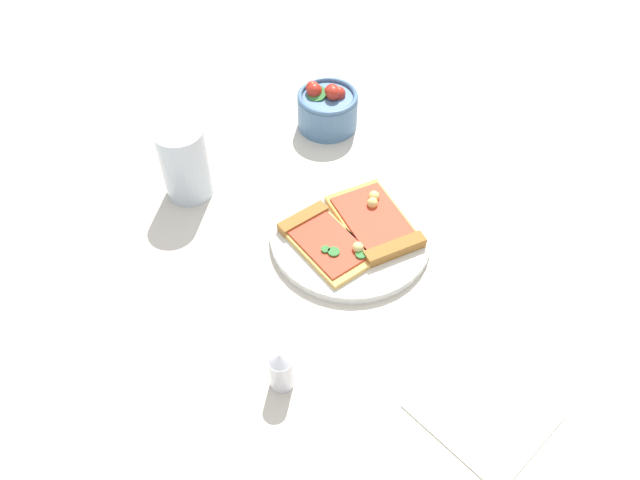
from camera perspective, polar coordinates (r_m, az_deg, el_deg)
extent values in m
plane|color=beige|center=(0.90, 2.20, 0.32)|extent=(2.40, 2.40, 0.00)
cylinder|color=silver|center=(0.89, 2.82, 0.40)|extent=(0.23, 0.23, 0.01)
cube|color=#E5B256|center=(0.86, 0.65, -0.40)|extent=(0.11, 0.15, 0.01)
cube|color=#A36B2D|center=(0.89, -1.56, 1.96)|extent=(0.08, 0.04, 0.01)
cube|color=red|center=(0.86, 0.66, -0.17)|extent=(0.10, 0.13, 0.00)
cylinder|color=#2D722D|center=(0.84, 3.60, -1.38)|extent=(0.02, 0.02, 0.00)
sphere|color=#F2D87F|center=(0.84, 3.27, -0.75)|extent=(0.02, 0.02, 0.02)
cylinder|color=#2D722D|center=(0.84, 1.27, -1.09)|extent=(0.02, 0.02, 0.00)
cylinder|color=#2D722D|center=(0.85, 0.51, -0.86)|extent=(0.01, 0.01, 0.00)
cube|color=gold|center=(0.89, 4.99, 1.65)|extent=(0.10, 0.14, 0.01)
cube|color=#A36B2D|center=(0.86, 6.91, -0.83)|extent=(0.09, 0.03, 0.02)
cube|color=red|center=(0.89, 5.02, 1.89)|extent=(0.09, 0.12, 0.00)
sphere|color=#EAD172|center=(0.91, 4.99, 4.04)|extent=(0.02, 0.02, 0.02)
sphere|color=#EAD172|center=(0.90, 4.85, 3.42)|extent=(0.02, 0.02, 0.02)
cylinder|color=#4C7299|center=(1.06, 0.70, 11.75)|extent=(0.10, 0.10, 0.06)
torus|color=#4C7299|center=(1.04, 0.71, 13.11)|extent=(0.10, 0.10, 0.01)
sphere|color=red|center=(1.03, 1.21, 13.37)|extent=(0.02, 0.02, 0.02)
sphere|color=red|center=(1.04, 1.70, 13.32)|extent=(0.02, 0.02, 0.02)
sphere|color=red|center=(1.04, -0.53, 13.57)|extent=(0.03, 0.03, 0.03)
sphere|color=red|center=(1.05, 1.13, 13.49)|extent=(0.03, 0.03, 0.03)
sphere|color=red|center=(1.05, -0.69, 13.84)|extent=(0.02, 0.02, 0.02)
cylinder|color=#2D722D|center=(1.04, -0.28, 13.30)|extent=(0.05, 0.05, 0.01)
cylinder|color=silver|center=(0.94, -12.35, 7.00)|extent=(0.07, 0.07, 0.12)
cylinder|color=black|center=(0.95, -12.25, 6.55)|extent=(0.06, 0.06, 0.09)
cube|color=silver|center=(0.77, 14.71, -15.00)|extent=(0.17, 0.18, 0.00)
cylinder|color=silver|center=(0.74, -3.59, -12.02)|extent=(0.03, 0.03, 0.05)
cone|color=silver|center=(0.71, -3.72, -10.76)|extent=(0.03, 0.03, 0.01)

